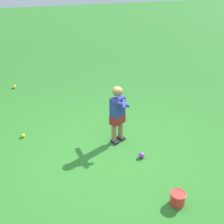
{
  "coord_description": "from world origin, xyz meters",
  "views": [
    {
      "loc": [
        -1.2,
        -3.58,
        2.87
      ],
      "look_at": [
        0.22,
        0.65,
        0.45
      ],
      "focal_mm": 43.49,
      "sensor_mm": 36.0,
      "label": 1
    }
  ],
  "objects_px": {
    "play_ball_midfield": "(14,87)",
    "toy_bucket": "(178,198)",
    "play_ball_behind_batter": "(23,136)",
    "play_ball_far_right": "(142,155)",
    "child_batter": "(118,109)"
  },
  "relations": [
    {
      "from": "play_ball_behind_batter",
      "to": "play_ball_far_right",
      "type": "bearing_deg",
      "value": -34.49
    },
    {
      "from": "play_ball_midfield",
      "to": "toy_bucket",
      "type": "xyz_separation_m",
      "value": [
        2.03,
        -4.87,
        0.05
      ]
    },
    {
      "from": "child_batter",
      "to": "toy_bucket",
      "type": "relative_size",
      "value": 5.0
    },
    {
      "from": "child_batter",
      "to": "play_ball_midfield",
      "type": "xyz_separation_m",
      "value": [
        -1.77,
        3.17,
        -0.61
      ]
    },
    {
      "from": "child_batter",
      "to": "toy_bucket",
      "type": "distance_m",
      "value": 1.8
    },
    {
      "from": "play_ball_midfield",
      "to": "toy_bucket",
      "type": "height_order",
      "value": "toy_bucket"
    },
    {
      "from": "toy_bucket",
      "to": "play_ball_behind_batter",
      "type": "bearing_deg",
      "value": 129.08
    },
    {
      "from": "play_ball_far_right",
      "to": "toy_bucket",
      "type": "bearing_deg",
      "value": -87.53
    },
    {
      "from": "child_batter",
      "to": "toy_bucket",
      "type": "bearing_deg",
      "value": -81.32
    },
    {
      "from": "child_batter",
      "to": "play_ball_far_right",
      "type": "xyz_separation_m",
      "value": [
        0.21,
        -0.62,
        -0.6
      ]
    },
    {
      "from": "play_ball_behind_batter",
      "to": "toy_bucket",
      "type": "relative_size",
      "value": 0.33
    },
    {
      "from": "play_ball_midfield",
      "to": "play_ball_behind_batter",
      "type": "bearing_deg",
      "value": -87.41
    },
    {
      "from": "play_ball_midfield",
      "to": "play_ball_far_right",
      "type": "bearing_deg",
      "value": -62.32
    },
    {
      "from": "play_ball_far_right",
      "to": "toy_bucket",
      "type": "relative_size",
      "value": 0.46
    },
    {
      "from": "child_batter",
      "to": "play_ball_behind_batter",
      "type": "xyz_separation_m",
      "value": [
        -1.66,
        0.67,
        -0.61
      ]
    }
  ]
}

